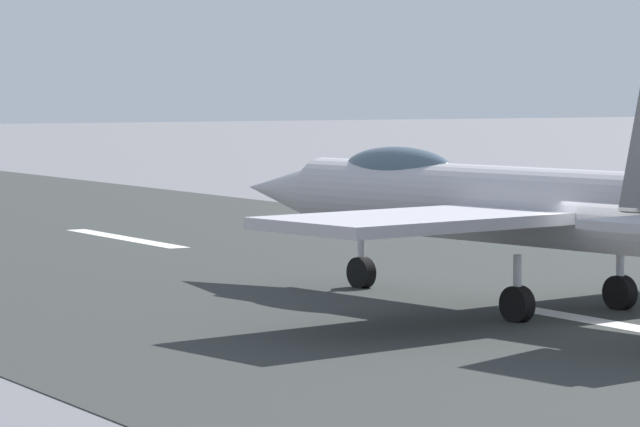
% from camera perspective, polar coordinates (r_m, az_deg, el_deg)
% --- Properties ---
extents(ground_plane, '(400.00, 400.00, 0.00)m').
position_cam_1_polar(ground_plane, '(36.00, 9.80, -3.65)').
color(ground_plane, slate).
extents(runway_strip, '(240.00, 26.00, 0.02)m').
position_cam_1_polar(runway_strip, '(35.98, 9.82, -3.64)').
color(runway_strip, '#2F3330').
rests_on(runway_strip, ground).
extents(fighter_jet, '(17.56, 13.87, 5.53)m').
position_cam_1_polar(fighter_jet, '(38.41, 6.29, 0.37)').
color(fighter_jet, '#AEABB2').
rests_on(fighter_jet, ground).
extents(crew_person, '(0.69, 0.36, 1.69)m').
position_cam_1_polar(crew_person, '(57.18, 6.95, 0.08)').
color(crew_person, '#1E2338').
rests_on(crew_person, ground).
extents(marker_cone_far, '(0.44, 0.44, 0.55)m').
position_cam_1_polar(marker_cone_far, '(64.41, 3.38, 0.04)').
color(marker_cone_far, orange).
rests_on(marker_cone_far, ground).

